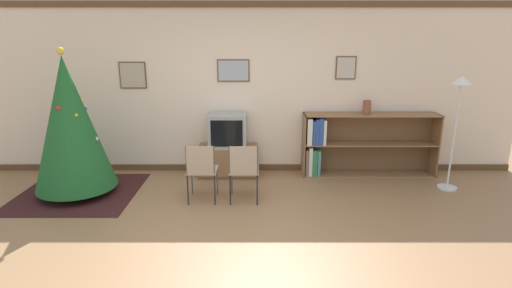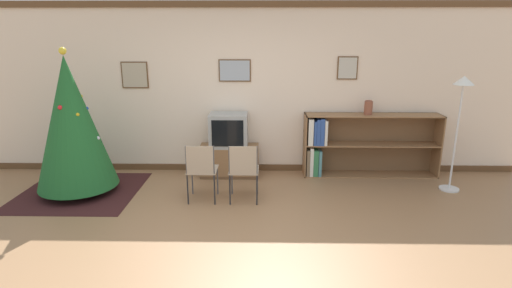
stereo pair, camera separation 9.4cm
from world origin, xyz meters
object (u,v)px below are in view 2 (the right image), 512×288
at_px(television, 229,130).
at_px(folding_chair_left, 201,169).
at_px(christmas_tree, 72,123).
at_px(folding_chair_right, 244,169).
at_px(tv_console, 229,161).
at_px(bookshelf, 348,144).
at_px(standing_lamp, 461,104).
at_px(vase, 368,107).

xyz_separation_m(television, folding_chair_left, (-0.28, -1.06, -0.28)).
height_order(christmas_tree, folding_chair_right, christmas_tree).
distance_m(tv_console, bookshelf, 1.93).
xyz_separation_m(bookshelf, standing_lamp, (1.38, -0.64, 0.77)).
xyz_separation_m(tv_console, folding_chair_right, (0.28, -1.06, 0.23)).
distance_m(christmas_tree, standing_lamp, 5.41).
bearing_deg(vase, tv_console, -178.64).
relative_size(folding_chair_right, bookshelf, 0.38).
height_order(tv_console, standing_lamp, standing_lamp).
bearing_deg(bookshelf, folding_chair_left, -152.70).
relative_size(christmas_tree, vase, 9.24).
height_order(bookshelf, standing_lamp, standing_lamp).
bearing_deg(bookshelf, folding_chair_right, -145.18).
relative_size(tv_console, television, 1.58).
xyz_separation_m(folding_chair_right, bookshelf, (1.63, 1.13, 0.03)).
bearing_deg(vase, bookshelf, 176.12).
relative_size(folding_chair_left, folding_chair_right, 1.00).
bearing_deg(vase, standing_lamp, -29.15).
relative_size(folding_chair_right, vase, 3.71).
bearing_deg(bookshelf, vase, -3.88).
distance_m(television, standing_lamp, 3.38).
height_order(television, standing_lamp, standing_lamp).
height_order(tv_console, vase, vase).
height_order(tv_console, television, television).
relative_size(tv_console, bookshelf, 0.44).
xyz_separation_m(folding_chair_left, bookshelf, (2.19, 1.13, 0.03)).
relative_size(tv_console, vase, 4.24).
xyz_separation_m(television, standing_lamp, (3.29, -0.57, 0.53)).
bearing_deg(christmas_tree, tv_console, 19.66).
distance_m(television, vase, 2.21).
distance_m(tv_console, vase, 2.35).
xyz_separation_m(christmas_tree, television, (2.11, 0.75, -0.27)).
bearing_deg(christmas_tree, bookshelf, 11.58).
relative_size(christmas_tree, standing_lamp, 1.23).
bearing_deg(standing_lamp, folding_chair_left, -172.13).
height_order(tv_console, bookshelf, bookshelf).
relative_size(television, vase, 2.68).
bearing_deg(folding_chair_right, bookshelf, 34.82).
height_order(vase, standing_lamp, standing_lamp).
relative_size(folding_chair_left, vase, 3.71).
bearing_deg(folding_chair_left, standing_lamp, 7.87).
height_order(folding_chair_right, vase, vase).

